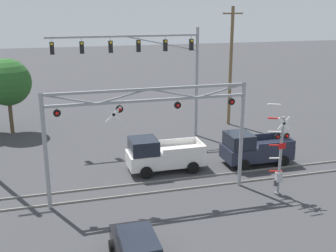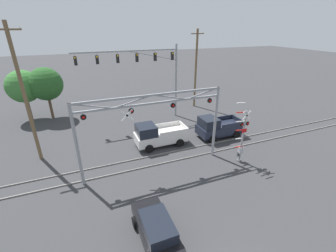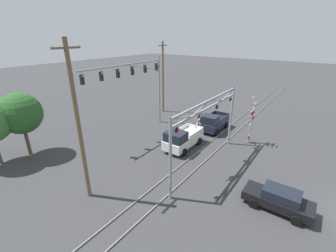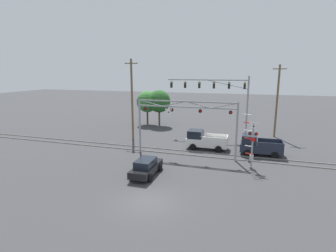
% 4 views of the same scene
% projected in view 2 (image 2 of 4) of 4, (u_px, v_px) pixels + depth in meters
% --- Properties ---
extents(rail_track_near, '(80.00, 0.08, 0.10)m').
position_uv_depth(rail_track_near, '(153.00, 165.00, 18.54)').
color(rail_track_near, gray).
rests_on(rail_track_near, ground_plane).
extents(rail_track_far, '(80.00, 0.08, 0.10)m').
position_uv_depth(rail_track_far, '(148.00, 157.00, 19.75)').
color(rail_track_far, gray).
rests_on(rail_track_far, ground_plane).
extents(crossing_gantry, '(11.14, 0.27, 6.20)m').
position_uv_depth(crossing_gantry, '(153.00, 118.00, 16.50)').
color(crossing_gantry, gray).
rests_on(crossing_gantry, ground_plane).
extents(crossing_signal_mast, '(1.46, 0.35, 5.37)m').
position_uv_depth(crossing_signal_mast, '(242.00, 138.00, 18.32)').
color(crossing_signal_mast, gray).
rests_on(crossing_signal_mast, ground_plane).
extents(traffic_signal_span, '(11.56, 0.39, 8.74)m').
position_uv_depth(traffic_signal_span, '(150.00, 67.00, 25.31)').
color(traffic_signal_span, gray).
rests_on(traffic_signal_span, ground_plane).
extents(pickup_truck_lead, '(4.92, 2.36, 2.25)m').
position_uv_depth(pickup_truck_lead, '(158.00, 135.00, 21.39)').
color(pickup_truck_lead, silver).
rests_on(pickup_truck_lead, ground_plane).
extents(pickup_truck_following, '(4.58, 2.36, 2.25)m').
position_uv_depth(pickup_truck_following, '(217.00, 127.00, 23.04)').
color(pickup_truck_following, '#1E2333').
rests_on(pickup_truck_following, ground_plane).
extents(sedan_waiting, '(1.96, 4.39, 1.57)m').
position_uv_depth(sedan_waiting, '(157.00, 230.00, 11.76)').
color(sedan_waiting, black).
rests_on(sedan_waiting, ground_plane).
extents(utility_pole_left, '(1.80, 0.28, 10.97)m').
position_uv_depth(utility_pole_left, '(25.00, 96.00, 17.29)').
color(utility_pole_left, brown).
rests_on(utility_pole_left, ground_plane).
extents(utility_pole_right, '(1.80, 0.28, 10.26)m').
position_uv_depth(utility_pole_right, '(196.00, 69.00, 30.21)').
color(utility_pole_right, brown).
rests_on(utility_pole_right, ground_plane).
extents(background_tree_beyond_span, '(3.86, 3.86, 6.23)m').
position_uv_depth(background_tree_beyond_span, '(46.00, 84.00, 26.47)').
color(background_tree_beyond_span, brown).
rests_on(background_tree_beyond_span, ground_plane).
extents(background_tree_far_left_verge, '(3.78, 3.78, 6.01)m').
position_uv_depth(background_tree_far_left_verge, '(23.00, 87.00, 26.12)').
color(background_tree_far_left_verge, brown).
rests_on(background_tree_far_left_verge, ground_plane).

